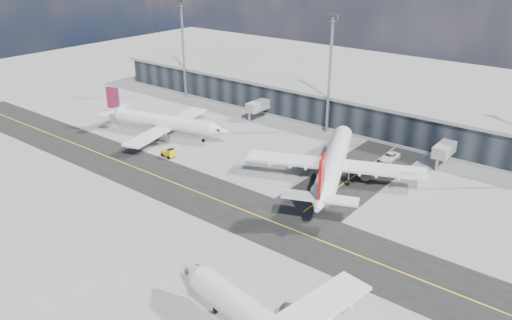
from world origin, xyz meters
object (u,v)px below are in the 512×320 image
Objects in this scene: airliner_af at (163,122)px; service_van at (389,157)px; baggage_tug at (169,153)px; airliner_redtail at (333,163)px.

service_van is at bearing 97.48° from airliner_af.
baggage_tug reaches higher than service_van.
airliner_af is 54.16m from service_van.
airliner_af reaches higher than service_van.
service_van is (38.86, 28.62, -0.25)m from baggage_tug.
baggage_tug is 0.60× the size of service_van.
service_van is at bearing 53.32° from airliner_redtail.
airliner_redtail is at bearing 113.17° from baggage_tug.
service_van is at bearing 131.23° from baggage_tug.
airliner_redtail is 36.60m from baggage_tug.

